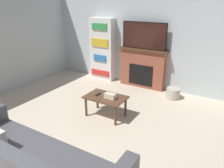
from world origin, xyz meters
The scene contains 8 objects.
wall_back centered at (0.00, 4.68, 1.35)m, with size 6.94×0.06×2.70m.
fireplace centered at (-0.16, 4.54, 0.52)m, with size 1.31×0.28×1.04m.
tv centered at (-0.16, 4.52, 1.37)m, with size 1.18×0.03×0.68m.
coffee_table centered at (-0.12, 2.65, 0.37)m, with size 0.81×0.52×0.43m.
tissue_box centered at (0.00, 2.63, 0.48)m, with size 0.22×0.12×0.10m.
remote_control centered at (-0.30, 2.65, 0.44)m, with size 0.04×0.15×0.02m.
bookshelf centered at (-1.41, 4.52, 0.88)m, with size 0.73×0.29×1.76m.
storage_basket centered at (0.80, 4.19, 0.13)m, with size 0.32×0.32×0.26m.
Camera 1 is at (2.01, -0.65, 2.23)m, focal length 35.00 mm.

